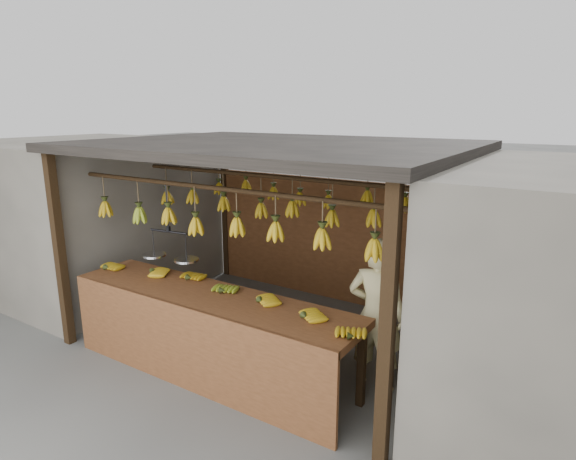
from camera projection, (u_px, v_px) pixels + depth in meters
The scene contains 8 objects.
ground at pixel (275, 335), 6.04m from camera, with size 80.00×80.00×0.00m, color #5B5B57.
stall at pixel (289, 176), 5.83m from camera, with size 4.30×3.30×2.40m.
neighbor_left at pixel (87, 213), 7.64m from camera, with size 3.00×3.00×2.30m, color slate.
counter at pixel (203, 317), 4.90m from camera, with size 3.46×0.76×0.96m.
hanging_bananas at pixel (274, 209), 5.64m from camera, with size 3.65×2.23×0.39m.
balance_scale at pixel (170, 253), 5.30m from camera, with size 0.69×0.32×0.85m.
vendor at pixel (377, 316), 4.71m from camera, with size 0.58×0.38×1.58m, color beige.
bag_bundles at pixel (467, 258), 5.89m from camera, with size 0.08×0.26×1.20m.
Camera 1 is at (3.11, -4.58, 2.75)m, focal length 30.00 mm.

